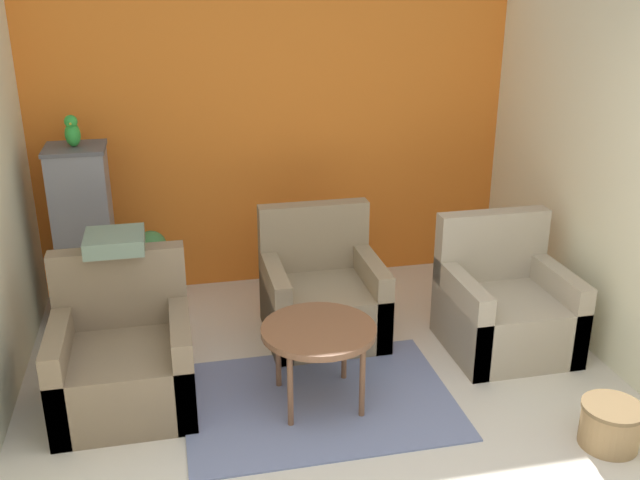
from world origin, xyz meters
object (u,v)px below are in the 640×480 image
at_px(armchair_right, 504,309).
at_px(potted_plant, 152,263).
at_px(armchair_left, 124,362).
at_px(wicker_basket, 611,423).
at_px(armchair_middle, 322,298).
at_px(parrot, 72,132).
at_px(birdcage, 86,237).
at_px(coffee_table, 319,334).

height_order(armchair_right, potted_plant, armchair_right).
xyz_separation_m(armchair_left, wicker_basket, (2.71, -1.04, -0.15)).
bearing_deg(potted_plant, armchair_middle, -30.03).
bearing_deg(armchair_left, armchair_middle, 24.25).
distance_m(armchair_left, armchair_middle, 1.53).
bearing_deg(parrot, wicker_basket, -37.81).
relative_size(armchair_left, wicker_basket, 2.68).
xyz_separation_m(armchair_left, birdcage, (-0.29, 1.29, 0.37)).
bearing_deg(birdcage, wicker_basket, -37.79).
relative_size(coffee_table, armchair_left, 0.76).
relative_size(coffee_table, parrot, 3.00).
relative_size(armchair_left, birdcage, 0.68).
bearing_deg(wicker_basket, coffee_table, 152.75).
bearing_deg(parrot, birdcage, -90.00).
bearing_deg(birdcage, parrot, 90.00).
height_order(armchair_right, parrot, parrot).
relative_size(armchair_left, armchair_middle, 1.00).
xyz_separation_m(armchair_left, parrot, (-0.29, 1.29, 1.18)).
height_order(birdcage, potted_plant, birdcage).
relative_size(coffee_table, wicker_basket, 2.03).
distance_m(birdcage, wicker_basket, 3.83).
height_order(armchair_right, birdcage, birdcage).
height_order(coffee_table, potted_plant, potted_plant).
distance_m(potted_plant, wicker_basket, 3.47).
relative_size(potted_plant, wicker_basket, 1.89).
distance_m(coffee_table, parrot, 2.35).
relative_size(birdcage, parrot, 5.79).
bearing_deg(parrot, armchair_right, -21.12).
relative_size(armchair_left, potted_plant, 1.42).
distance_m(coffee_table, armchair_left, 1.22).
bearing_deg(potted_plant, birdcage, -174.90).
height_order(armchair_left, potted_plant, armchair_left).
height_order(armchair_middle, birdcage, birdcage).
bearing_deg(armchair_right, potted_plant, 154.50).
bearing_deg(wicker_basket, armchair_right, 93.94).
relative_size(coffee_table, armchair_middle, 0.76).
distance_m(armchair_left, armchair_right, 2.63).
relative_size(armchair_middle, potted_plant, 1.42).
xyz_separation_m(coffee_table, potted_plant, (-1.00, 1.58, -0.09)).
bearing_deg(coffee_table, armchair_right, 15.89).
bearing_deg(armchair_left, coffee_table, -11.93).
xyz_separation_m(armchair_right, wicker_basket, (0.08, -1.20, -0.15)).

